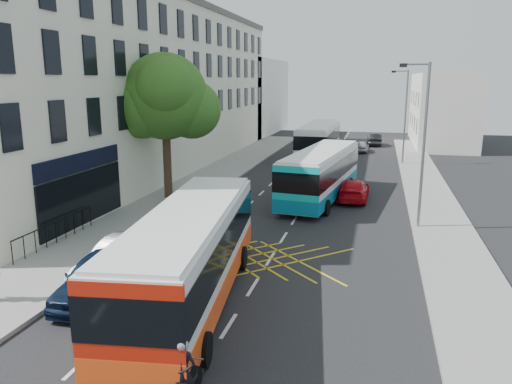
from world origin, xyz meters
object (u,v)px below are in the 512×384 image
Objects in this scene: lamp_near at (422,137)px; parked_car_blue at (99,276)px; motorbike at (184,376)px; lamp_far at (404,112)px; red_hatchback at (353,190)px; street_tree at (164,97)px; bus_near at (190,254)px; distant_car_dark at (374,139)px; distant_car_silver at (362,146)px; distant_car_grey at (318,137)px; bus_far at (319,141)px; bus_mid at (321,173)px; parked_car_silver at (122,260)px.

parked_car_blue is (-11.10, -11.12, -3.84)m from lamp_near.
motorbike is (-6.03, -15.97, -3.80)m from lamp_near.
motorbike is (-6.03, -35.97, -3.80)m from lamp_far.
red_hatchback is at bearing 59.55° from parked_car_blue.
street_tree is 15.87m from bus_near.
lamp_near is at bearing -11.40° from street_tree.
bus_near is at bearing 79.04° from distant_car_dark.
parked_car_blue reaches higher than distant_car_silver.
lamp_near reaches higher than parked_car_blue.
red_hatchback is 0.89× the size of distant_car_grey.
distant_car_grey is at bearing 81.69° from parked_car_blue.
parked_car_blue is at bearing 81.94° from distant_car_silver.
distant_car_dark is at bearing 67.94° from street_tree.
bus_far reaches higher than distant_car_dark.
lamp_near is 20.00m from lamp_far.
bus_far is 16.15m from red_hatchback.
bus_mid is at bearing 88.40° from distant_car_silver.
bus_mid is 16.05m from bus_far.
motorbike is at bearing -46.73° from parked_car_silver.
street_tree is 15.10m from lamp_near.
parked_car_blue is 39.06m from distant_car_silver.
lamp_near is 2.31× the size of distant_car_silver.
bus_far is 32.48m from parked_car_blue.
bus_mid is (9.29, 2.26, -4.65)m from street_tree.
lamp_far is at bearing 74.75° from parked_car_silver.
lamp_near is 27.78m from distant_car_silver.
street_tree is at bearing 109.36° from bus_near.
street_tree is 0.78× the size of bus_mid.
bus_near is 2.47× the size of parked_car_silver.
parked_car_blue is at bearing 136.84° from motorbike.
street_tree reaches higher than motorbike.
bus_near is 2.80× the size of distant_car_dark.
street_tree reaches higher than bus_near.
distant_car_grey is 8.15m from distant_car_silver.
bus_near is at bearing -83.20° from distant_car_grey.
parked_car_blue is at bearing 66.62° from red_hatchback.
red_hatchback is (4.52, 16.17, -1.04)m from bus_near.
lamp_far is 1.59× the size of distant_car_grey.
bus_far is at bearing 81.98° from bus_near.
lamp_far reaches higher than parked_car_silver.
bus_near is (-7.93, -30.62, -2.93)m from lamp_far.
lamp_far is 0.70× the size of bus_mid.
parked_car_silver is at bearing 128.53° from motorbike.
lamp_far is at bearing 119.92° from distant_car_silver.
parked_car_blue is at bearing -95.77° from bus_far.
distant_car_grey is at bearing -46.13° from distant_car_silver.
street_tree reaches higher than parked_car_blue.
street_tree is 2.55× the size of distant_car_silver.
motorbike is 0.47× the size of distant_car_dark.
distant_car_grey is at bearing 98.16° from bus_far.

